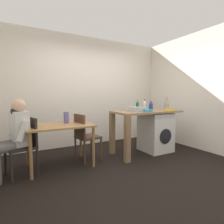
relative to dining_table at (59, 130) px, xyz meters
The scene contains 19 objects.
ground_plane 1.28m from the dining_table, 30.29° to the right, with size 5.46×5.46×0.00m, color black.
wall_back 1.68m from the dining_table, 51.11° to the left, with size 4.60×0.10×2.70m, color silver.
wall_counter_side 3.24m from the dining_table, 10.22° to the right, with size 0.10×3.80×2.70m, color silver.
dining_table is the anchor object (origin of this frame).
chair_person_seat 0.57m from the dining_table, behind, with size 0.48×0.48×0.90m.
chair_opposite 0.50m from the dining_table, ahead, with size 0.46×0.46×0.90m.
seated_person 0.71m from the dining_table, behind, with size 0.54×0.54×1.20m.
kitchen_counter 1.64m from the dining_table, ahead, with size 1.50×0.68×0.92m.
washing_machine 2.12m from the dining_table, ahead, with size 0.60×0.61×0.86m.
sink_basin 1.62m from the dining_table, ahead, with size 0.38×0.38×0.09m, color #9EA0A5.
tap 1.63m from the dining_table, ahead, with size 0.02×0.02×0.28m, color #B2B2B7.
bottle_tall_green 1.84m from the dining_table, ahead, with size 0.07×0.07×0.23m.
bottle_squat_brown 1.96m from the dining_table, ahead, with size 0.08×0.08×0.24m.
bottle_clear_small 2.05m from the dining_table, ahead, with size 0.08×0.08×0.21m.
mixing_bowl 1.75m from the dining_table, 11.43° to the right, with size 0.18×0.18×0.05m.
utensil_crock 2.50m from the dining_table, ahead, with size 0.11×0.11×0.30m.
colander 2.34m from the dining_table, ahead, with size 0.20×0.20×0.06m.
vase 0.27m from the dining_table, 33.69° to the left, with size 0.09×0.09×0.21m, color slate.
scissors 1.83m from the dining_table, ahead, with size 0.15×0.06×0.01m.
Camera 1 is at (-1.68, -2.62, 1.25)m, focal length 29.02 mm.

